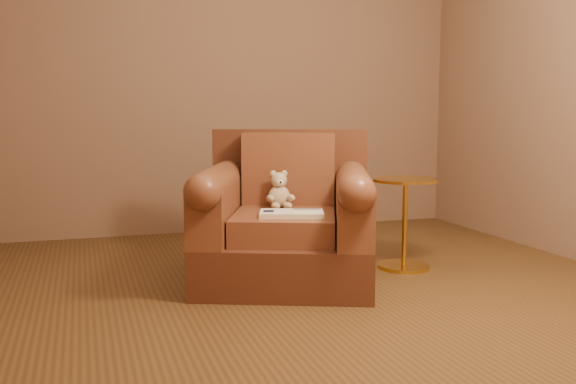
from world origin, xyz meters
name	(u,v)px	position (x,y,z in m)	size (l,w,h in m)	color
floor	(316,288)	(0.00, 0.00, 0.00)	(4.00, 4.00, 0.00)	brown
armchair	(286,223)	(-0.12, 0.23, 0.36)	(1.32, 1.29, 0.93)	#522C1B
teddy_bear	(280,194)	(-0.13, 0.33, 0.53)	(0.17, 0.20, 0.24)	tan
guidebook	(292,214)	(-0.15, 0.00, 0.46)	(0.42, 0.32, 0.03)	beige
side_table	(405,220)	(0.73, 0.27, 0.33)	(0.43, 0.43, 0.61)	gold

